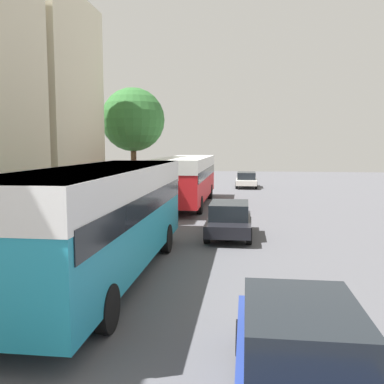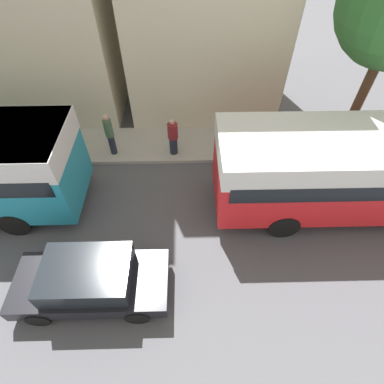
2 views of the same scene
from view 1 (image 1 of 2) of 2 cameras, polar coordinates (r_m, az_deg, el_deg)
The scene contains 9 objects.
building_far_terrace at distance 23.70m, azimuth -20.94°, elevation 10.15°, with size 5.83×6.31×11.09m.
bus_lead at distance 12.08m, azimuth -11.92°, elevation -2.06°, with size 2.66×10.60×3.17m.
bus_following at distance 26.83m, azimuth -0.70°, elevation 2.41°, with size 2.66×11.09×3.02m.
car_crossing at distance 38.49m, azimuth 7.26°, elevation 1.68°, with size 1.87×4.35×1.37m.
car_far_curb at distance 17.71m, azimuth 4.99°, elevation -3.59°, with size 1.83×4.13×1.44m.
car_distant at distance 6.86m, azimuth 14.36°, elevation -19.92°, with size 1.96×4.26×1.49m.
pedestrian_near_curb at distance 20.77m, azimuth -10.94°, elevation -1.63°, with size 0.40×0.40×1.61m.
pedestrian_walking_away at distance 18.48m, azimuth -13.42°, elevation -2.24°, with size 0.33×0.33×1.81m.
street_tree at distance 27.70m, azimuth -7.87°, elevation 9.49°, with size 4.01×4.01×7.23m.
Camera 1 is at (1.92, -1.93, 3.78)m, focal length 40.00 mm.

